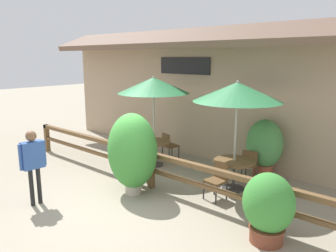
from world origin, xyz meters
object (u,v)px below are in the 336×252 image
Objects in this scene: dining_table_near at (154,146)px; chair_middle_wallside at (251,163)px; chair_near_streetside at (136,154)px; chair_near_wallside at (169,145)px; potted_plant_small_flowering at (264,146)px; potted_plant_corner_fern at (268,207)px; patio_umbrella_near at (154,85)px; chair_middle_streetside at (217,179)px; potted_plant_broad_leaf at (132,152)px; pedestrian at (33,158)px; patio_umbrella_middle at (237,92)px; dining_table_middle at (234,166)px.

chair_middle_wallside is at bearing 13.78° from dining_table_near.
chair_near_wallside is (0.03, 1.44, 0.00)m from chair_near_streetside.
chair_near_wallside is 0.53× the size of potted_plant_small_flowering.
potted_plant_corner_fern reaches higher than dining_table_near.
patio_umbrella_near reaches higher than chair_middle_streetside.
patio_umbrella_near is 3.59m from potted_plant_small_flowering.
chair_near_wallside is 0.44× the size of potted_plant_broad_leaf.
patio_umbrella_near reaches higher than dining_table_near.
pedestrian reaches higher than dining_table_near.
dining_table_near is at bearing 158.08° from potted_plant_corner_fern.
chair_middle_wallside is 5.41m from pedestrian.
potted_plant_small_flowering is (1.94, 3.04, -0.15)m from potted_plant_broad_leaf.
patio_umbrella_middle is (2.81, -0.06, 0.00)m from patio_umbrella_near.
dining_table_middle is (2.81, -0.06, 0.00)m from dining_table_near.
pedestrian reaches higher than chair_middle_streetside.
chair_middle_wallside is 0.51× the size of pedestrian.
patio_umbrella_middle is at bearing 72.97° from chair_middle_wallside.
chair_near_wallside is 3.53m from patio_umbrella_middle.
chair_near_streetside is 0.86× the size of dining_table_middle.
dining_table_middle is 0.51× the size of potted_plant_broad_leaf.
dining_table_near is 1.16× the size of chair_near_wallside.
patio_umbrella_middle is (2.84, -0.78, 1.96)m from chair_near_wallside.
potted_plant_corner_fern is at bearing -21.92° from dining_table_near.
chair_near_wallside and chair_middle_wallside have the same top height.
patio_umbrella_near is 3.11× the size of chair_middle_streetside.
patio_umbrella_near is 2.61m from potted_plant_broad_leaf.
chair_near_streetside is 1.75m from potted_plant_broad_leaf.
chair_near_wallside is at bearing 91.69° from patio_umbrella_near.
dining_table_near is 2.25m from potted_plant_broad_leaf.
potted_plant_small_flowering is at bearing -158.11° from chair_near_wallside.
dining_table_middle is 0.62× the size of potted_plant_small_flowering.
chair_near_streetside is at bearing -167.07° from dining_table_middle.
chair_near_wallside is at bearing -12.61° from chair_middle_wallside.
dining_table_middle is 0.78m from chair_middle_wallside.
dining_table_near is 3.37m from patio_umbrella_middle.
potted_plant_corner_fern is 0.65× the size of potted_plant_broad_leaf.
dining_table_near is 1.16× the size of chair_middle_streetside.
potted_plant_corner_fern reaches higher than chair_middle_wallside.
patio_umbrella_middle is at bearing -34.53° from pedestrian.
potted_plant_corner_fern is 0.76× the size of pedestrian.
chair_middle_streetside is 1.96m from potted_plant_corner_fern.
potted_plant_corner_fern is (4.55, -1.09, 0.18)m from chair_near_streetside.
chair_near_streetside reaches higher than dining_table_near.
chair_middle_streetside is at bearing 2.23° from chair_near_streetside.
patio_umbrella_middle is 1.37× the size of potted_plant_broad_leaf.
potted_plant_small_flowering reaches higher than potted_plant_corner_fern.
potted_plant_small_flowering is at bearing 79.34° from dining_table_middle.
chair_middle_wallside is (0.06, 0.77, -0.11)m from dining_table_middle.
chair_near_wallside is 2.94m from dining_table_middle.
chair_near_streetside is at bearing -174.09° from chair_middle_streetside.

